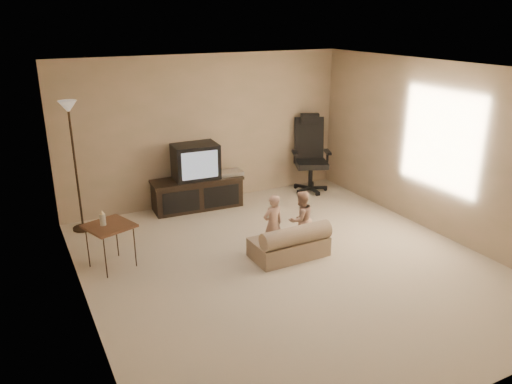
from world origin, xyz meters
TOP-DOWN VIEW (x-y plane):
  - floor at (0.00, 0.00)m, footprint 5.50×5.50m
  - room_shell at (0.00, 0.00)m, footprint 5.50×5.50m
  - tv_stand at (-0.31, 2.49)m, footprint 1.56×0.66m
  - office_chair at (1.87, 2.39)m, footprint 0.84×0.85m
  - side_table at (-2.06, 1.01)m, footprint 0.68×0.68m
  - floor_lamp at (-2.20, 2.43)m, footprint 0.30×0.30m
  - child_sofa at (0.14, 0.18)m, footprint 1.02×0.59m
  - toddler_left at (-0.01, 0.41)m, footprint 0.33×0.25m
  - toddler_right at (0.43, 0.41)m, footprint 0.43×0.27m

SIDE VIEW (x-z plane):
  - floor at x=0.00m, z-range 0.00..0.00m
  - child_sofa at x=0.14m, z-range -0.05..0.45m
  - toddler_right at x=0.43m, z-range 0.00..0.82m
  - toddler_left at x=-0.01m, z-range 0.00..0.84m
  - tv_stand at x=-0.31m, z-range -0.09..1.00m
  - office_chair at x=1.87m, z-range -0.20..1.20m
  - side_table at x=-2.06m, z-range 0.17..0.97m
  - floor_lamp at x=-2.20m, z-range 0.45..2.41m
  - room_shell at x=0.00m, z-range -1.23..4.27m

